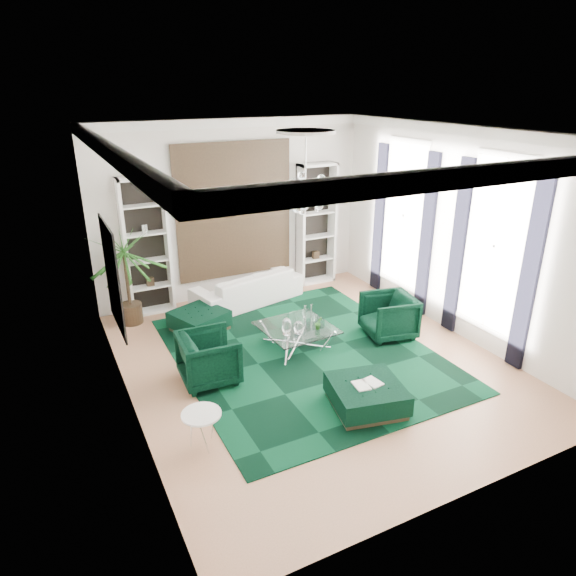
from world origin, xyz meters
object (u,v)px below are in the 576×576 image
sofa (247,287)px  ottoman_front (366,396)px  palm (125,266)px  armchair_left (209,358)px  coffee_table (297,337)px  side_table (203,430)px  ottoman_side (199,321)px  armchair_right (388,316)px

sofa → ottoman_front: bearing=77.8°
palm → armchair_left: bearing=-75.7°
coffee_table → side_table: bearing=-141.8°
sofa → coffee_table: 2.30m
sofa → ottoman_side: size_ratio=2.66×
armchair_right → palm: (-4.20, 2.75, 0.79)m
coffee_table → palm: 3.57m
sofa → palm: 2.60m
ottoman_side → side_table: side_table is taller
armchair_left → ottoman_front: 2.52m
armchair_left → side_table: armchair_left is taller
coffee_table → armchair_right: bearing=-11.3°
ottoman_front → side_table: bearing=174.1°
armchair_right → ottoman_front: (-1.70, -1.75, -0.21)m
ottoman_side → side_table: (-1.00, -3.30, 0.05)m
sofa → coffee_table: bearing=77.1°
ottoman_side → ottoman_front: (1.40, -3.55, 0.00)m
armchair_right → coffee_table: (-1.75, 0.35, -0.20)m
armchair_left → ottoman_front: bearing=-131.2°
sofa → side_table: size_ratio=4.60×
armchair_right → side_table: (-4.10, -1.50, -0.16)m
sofa → ottoman_front: (0.05, -4.40, -0.15)m
side_table → palm: palm is taller
sofa → palm: palm is taller
ottoman_side → palm: 1.76m
ottoman_side → palm: palm is taller
armchair_right → coffee_table: armchair_right is taller
coffee_table → ottoman_front: coffee_table is taller
palm → ottoman_side: bearing=-40.8°
sofa → ottoman_front: 4.40m
armchair_left → palm: 2.95m
sofa → ottoman_side: (-1.35, -0.85, -0.15)m
ottoman_front → side_table: size_ratio=1.92×
coffee_table → ottoman_side: size_ratio=1.33×
ottoman_side → side_table: size_ratio=1.73×
sofa → armchair_left: bearing=43.7°
coffee_table → ottoman_side: bearing=133.0°
coffee_table → palm: size_ratio=0.50×
armchair_right → ottoman_front: bearing=-33.0°
ottoman_side → ottoman_front: size_ratio=0.90×
armchair_left → side_table: (-0.60, -1.50, -0.16)m
ottoman_front → palm: 5.24m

